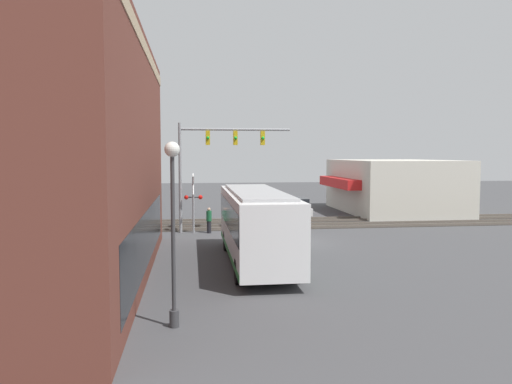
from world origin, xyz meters
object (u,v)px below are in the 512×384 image
at_px(city_bus, 256,223).
at_px(pedestrian_near_bus, 287,230).
at_px(parked_car_white, 296,208).
at_px(streetlamp, 173,218).
at_px(crossing_signal, 193,197).
at_px(pedestrian_at_crossing, 209,220).

xyz_separation_m(city_bus, pedestrian_near_bus, (3.85, -2.22, -0.94)).
bearing_deg(parked_car_white, pedestrian_near_bus, 166.07).
bearing_deg(pedestrian_near_bus, parked_car_white, -13.93).
bearing_deg(streetlamp, crossing_signal, -2.10).
distance_m(city_bus, pedestrian_near_bus, 4.55).
distance_m(crossing_signal, streetlamp, 17.55).
xyz_separation_m(crossing_signal, pedestrian_at_crossing, (-0.17, -0.98, -1.47)).
height_order(city_bus, parked_car_white, city_bus).
bearing_deg(pedestrian_at_crossing, crossing_signal, 80.31).
distance_m(crossing_signal, pedestrian_at_crossing, 1.77).
bearing_deg(parked_car_white, crossing_signal, 131.79).
relative_size(crossing_signal, parked_car_white, 0.86).
bearing_deg(pedestrian_at_crossing, city_bus, -168.62).
bearing_deg(crossing_signal, streetlamp, 177.90).
height_order(crossing_signal, parked_car_white, crossing_signal).
relative_size(crossing_signal, pedestrian_near_bus, 2.10).
distance_m(parked_car_white, pedestrian_near_bus, 13.19).
relative_size(crossing_signal, streetlamp, 0.71).
bearing_deg(crossing_signal, pedestrian_at_crossing, -99.69).
relative_size(streetlamp, pedestrian_at_crossing, 3.30).
xyz_separation_m(pedestrian_at_crossing, pedestrian_near_bus, (-5.29, -4.06, 0.10)).
distance_m(city_bus, streetlamp, 9.00).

